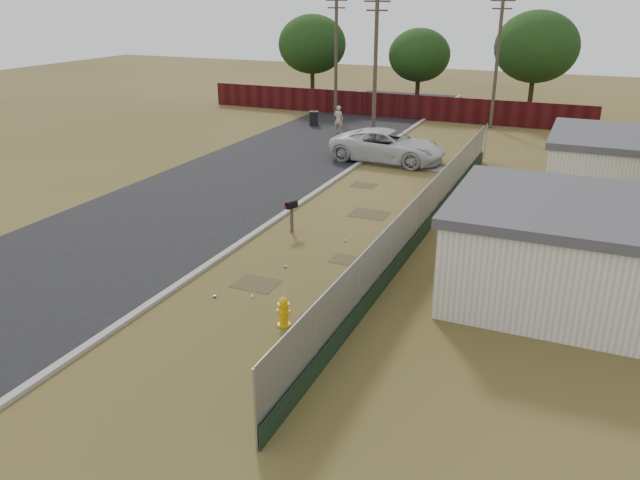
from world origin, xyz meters
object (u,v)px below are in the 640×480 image
at_px(mailbox, 291,208).
at_px(trash_bin, 314,118).
at_px(fire_hydrant, 284,312).
at_px(pickup_truck, 388,146).
at_px(pedestrian, 339,119).

relative_size(mailbox, trash_bin, 1.29).
bearing_deg(fire_hydrant, mailbox, 114.13).
relative_size(fire_hydrant, pickup_truck, 0.15).
bearing_deg(fire_hydrant, trash_bin, 112.32).
bearing_deg(pickup_truck, pedestrian, 44.35).
bearing_deg(pedestrian, fire_hydrant, 113.33).
distance_m(pickup_truck, trash_bin, 11.21).
height_order(fire_hydrant, mailbox, mailbox).
bearing_deg(pickup_truck, mailbox, -177.42).
distance_m(pedestrian, trash_bin, 3.11).
bearing_deg(fire_hydrant, pedestrian, 108.55).
height_order(fire_hydrant, pickup_truck, pickup_truck).
bearing_deg(mailbox, trash_bin, 111.69).
distance_m(fire_hydrant, trash_bin, 29.12).
distance_m(fire_hydrant, pickup_truck, 19.36).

